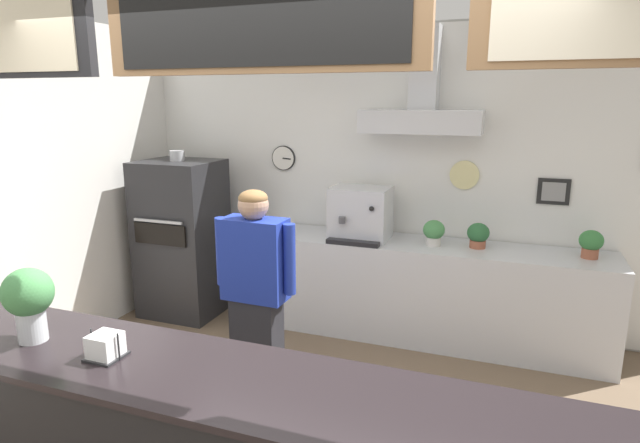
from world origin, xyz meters
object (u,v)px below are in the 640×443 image
at_px(shop_worker, 256,293).
at_px(potted_oregano, 478,235).
at_px(napkin_holder, 105,347).
at_px(potted_thyme, 591,243).
at_px(pizza_oven, 182,238).
at_px(espresso_machine, 361,214).
at_px(potted_basil, 434,232).
at_px(basil_vase, 29,300).

bearing_deg(shop_worker, potted_oregano, -129.96).
bearing_deg(napkin_holder, potted_thyme, 52.59).
bearing_deg(potted_thyme, napkin_holder, -127.41).
height_order(shop_worker, potted_oregano, shop_worker).
xyz_separation_m(pizza_oven, napkin_holder, (1.45, -2.65, 0.30)).
distance_m(espresso_machine, potted_basil, 0.67).
bearing_deg(basil_vase, potted_basil, 63.21).
xyz_separation_m(potted_oregano, basil_vase, (-1.80, -2.90, 0.23)).
height_order(shop_worker, potted_thyme, shop_worker).
height_order(pizza_oven, basil_vase, pizza_oven).
relative_size(shop_worker, potted_oregano, 7.17).
distance_m(espresso_machine, potted_oregano, 1.04).
xyz_separation_m(shop_worker, basil_vase, (-0.46, -1.37, 0.39)).
relative_size(espresso_machine, napkin_holder, 3.43).
relative_size(pizza_oven, espresso_machine, 3.16).
distance_m(pizza_oven, potted_thyme, 3.70).
distance_m(potted_oregano, napkin_holder, 3.22).
distance_m(potted_oregano, basil_vase, 3.42).
xyz_separation_m(potted_thyme, potted_oregano, (-0.87, -0.00, -0.01)).
bearing_deg(espresso_machine, pizza_oven, -173.08).
height_order(pizza_oven, potted_thyme, pizza_oven).
bearing_deg(shop_worker, napkin_holder, 90.50).
distance_m(potted_thyme, potted_basil, 1.24).
xyz_separation_m(shop_worker, espresso_machine, (0.31, 1.48, 0.28)).
height_order(espresso_machine, potted_oregano, espresso_machine).
relative_size(pizza_oven, napkin_holder, 10.85).
bearing_deg(potted_basil, potted_oregano, 9.43).
bearing_deg(potted_oregano, pizza_oven, -174.48).
distance_m(pizza_oven, espresso_machine, 1.83).
bearing_deg(espresso_machine, potted_thyme, 1.71).
height_order(potted_basil, basil_vase, basil_vase).
height_order(shop_worker, espresso_machine, shop_worker).
distance_m(basil_vase, napkin_holder, 0.46).
distance_m(pizza_oven, basil_vase, 2.85).
bearing_deg(napkin_holder, shop_worker, 89.26).
bearing_deg(shop_worker, potted_basil, -122.29).
relative_size(pizza_oven, basil_vase, 4.68).
relative_size(espresso_machine, potted_thyme, 2.28).
distance_m(espresso_machine, napkin_holder, 2.88).
bearing_deg(pizza_oven, shop_worker, -40.69).
distance_m(potted_basil, napkin_holder, 3.03).
relative_size(potted_thyme, basil_vase, 0.65).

